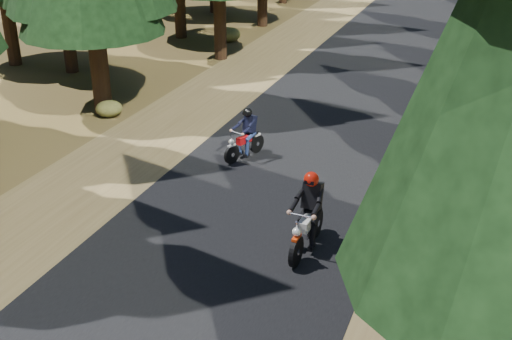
{
  "coord_description": "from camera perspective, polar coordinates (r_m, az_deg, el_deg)",
  "views": [
    {
      "loc": [
        4.72,
        -10.86,
        7.2
      ],
      "look_at": [
        0.0,
        1.5,
        1.1
      ],
      "focal_mm": 45.0,
      "sensor_mm": 36.0,
      "label": 1
    }
  ],
  "objects": [
    {
      "name": "shoulder_l",
      "position": [
        19.75,
        -8.89,
        3.07
      ],
      "size": [
        3.2,
        100.0,
        0.01
      ],
      "primitive_type": "cube",
      "color": "brown",
      "rests_on": "ground"
    },
    {
      "name": "ground",
      "position": [
        13.86,
        -2.23,
        -6.57
      ],
      "size": [
        120.0,
        120.0,
        0.0
      ],
      "primitive_type": "plane",
      "color": "#4A391A",
      "rests_on": "ground"
    },
    {
      "name": "rider_follow",
      "position": [
        17.74,
        -1.03,
        2.5
      ],
      "size": [
        1.0,
        1.67,
        1.43
      ],
      "rotation": [
        0.0,
        0.0,
        2.79
      ],
      "color": "#9A0A0C",
      "rests_on": "road"
    },
    {
      "name": "shoulder_r",
      "position": [
        17.42,
        18.57,
        -1.03
      ],
      "size": [
        3.2,
        100.0,
        0.01
      ],
      "primitive_type": "cube",
      "color": "brown",
      "rests_on": "ground"
    },
    {
      "name": "road",
      "position": [
        18.04,
        3.97,
        1.19
      ],
      "size": [
        6.0,
        100.0,
        0.01
      ],
      "primitive_type": "cube",
      "color": "black",
      "rests_on": "ground"
    },
    {
      "name": "rider_lead",
      "position": [
        13.36,
        4.55,
        -5.01
      ],
      "size": [
        0.67,
        1.97,
        1.74
      ],
      "rotation": [
        0.0,
        0.0,
        3.1
      ],
      "color": "beige",
      "rests_on": "road"
    },
    {
      "name": "understory_shrubs",
      "position": [
        20.02,
        9.52,
        4.18
      ],
      "size": [
        15.65,
        32.58,
        0.67
      ],
      "color": "#474C1E",
      "rests_on": "ground"
    }
  ]
}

